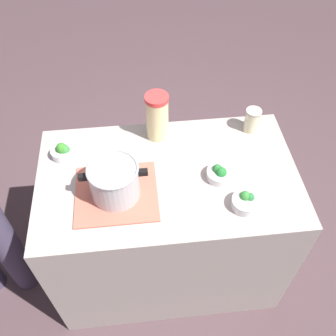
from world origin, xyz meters
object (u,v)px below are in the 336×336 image
lemonade_pitcher (157,116)px  mason_jar (252,120)px  broccoli_bowl_front (220,174)px  broccoli_bowl_center (246,202)px  cooking_pot (114,181)px  broccoli_bowl_back (63,151)px

lemonade_pitcher → mason_jar: lemonade_pitcher is taller
broccoli_bowl_front → broccoli_bowl_center: (-0.08, 0.16, 0.00)m
mason_jar → broccoli_bowl_center: bearing=73.2°
cooking_pot → mason_jar: 0.75m
mason_jar → broccoli_bowl_center: mason_jar is taller
cooking_pot → broccoli_bowl_center: cooking_pot is taller
cooking_pot → broccoli_bowl_front: 0.47m
lemonade_pitcher → broccoli_bowl_center: lemonade_pitcher is taller
lemonade_pitcher → broccoli_bowl_front: 0.40m
lemonade_pitcher → broccoli_bowl_center: 0.57m
lemonade_pitcher → broccoli_bowl_back: 0.47m
cooking_pot → broccoli_bowl_front: cooking_pot is taller
broccoli_bowl_center → broccoli_bowl_back: size_ratio=1.16×
cooking_pot → broccoli_bowl_center: size_ratio=2.39×
broccoli_bowl_center → mason_jar: bearing=-106.8°
mason_jar → broccoli_bowl_front: 0.36m
cooking_pot → lemonade_pitcher: size_ratio=1.17×
lemonade_pitcher → mason_jar: bearing=178.8°
broccoli_bowl_center → broccoli_bowl_front: bearing=-64.1°
broccoli_bowl_front → broccoli_bowl_center: same height
cooking_pot → mason_jar: (-0.67, -0.33, -0.03)m
broccoli_bowl_back → lemonade_pitcher: bearing=-168.6°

